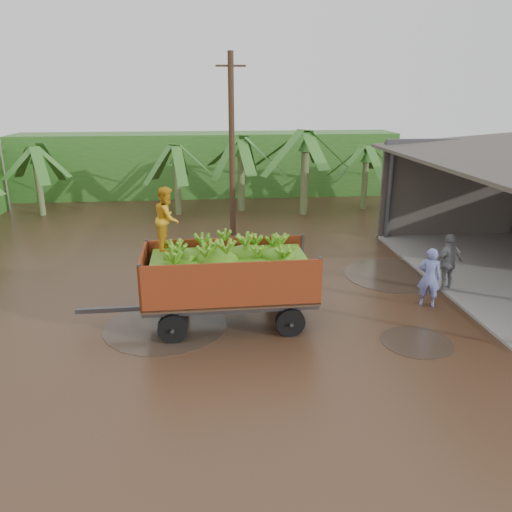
{
  "coord_description": "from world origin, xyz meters",
  "views": [
    {
      "loc": [
        -2.19,
        -13.83,
        5.94
      ],
      "look_at": [
        -0.9,
        -1.12,
        1.69
      ],
      "focal_mm": 35.0,
      "sensor_mm": 36.0,
      "label": 1
    }
  ],
  "objects_px": {
    "man_blue": "(429,277)",
    "man_grey": "(448,263)",
    "utility_pole": "(232,146)",
    "banana_trailer": "(228,275)"
  },
  "relations": [
    {
      "from": "man_grey",
      "to": "utility_pole",
      "type": "distance_m",
      "value": 9.84
    },
    {
      "from": "man_blue",
      "to": "man_grey",
      "type": "distance_m",
      "value": 1.47
    },
    {
      "from": "banana_trailer",
      "to": "utility_pole",
      "type": "distance_m",
      "value": 8.99
    },
    {
      "from": "man_blue",
      "to": "man_grey",
      "type": "height_order",
      "value": "man_grey"
    },
    {
      "from": "banana_trailer",
      "to": "utility_pole",
      "type": "height_order",
      "value": "utility_pole"
    },
    {
      "from": "banana_trailer",
      "to": "man_blue",
      "type": "height_order",
      "value": "banana_trailer"
    },
    {
      "from": "man_blue",
      "to": "man_grey",
      "type": "bearing_deg",
      "value": -112.47
    },
    {
      "from": "man_grey",
      "to": "utility_pole",
      "type": "bearing_deg",
      "value": -67.5
    },
    {
      "from": "man_grey",
      "to": "utility_pole",
      "type": "height_order",
      "value": "utility_pole"
    },
    {
      "from": "man_blue",
      "to": "man_grey",
      "type": "relative_size",
      "value": 0.95
    }
  ]
}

